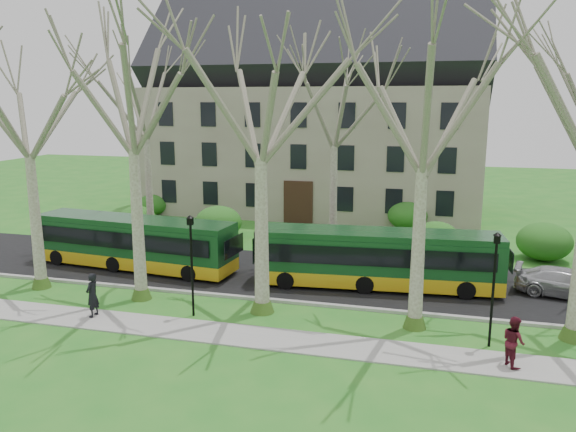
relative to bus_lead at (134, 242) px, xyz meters
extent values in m
plane|color=#237321|center=(11.92, -4.54, -1.49)|extent=(120.00, 120.00, 0.00)
cube|color=gray|center=(11.92, -7.04, -1.46)|extent=(70.00, 2.00, 0.06)
cube|color=black|center=(11.92, 0.96, -1.46)|extent=(80.00, 8.00, 0.06)
cube|color=#A5A39E|center=(11.92, -3.04, -1.42)|extent=(80.00, 0.25, 0.14)
cube|color=gray|center=(5.92, 19.46, 3.51)|extent=(26.00, 12.00, 10.00)
cylinder|color=black|center=(5.92, -5.54, 0.51)|extent=(0.10, 0.10, 4.00)
cube|color=black|center=(5.92, -5.54, 2.66)|extent=(0.22, 0.22, 0.30)
cylinder|color=black|center=(17.92, -5.54, 0.51)|extent=(0.10, 0.10, 4.00)
cube|color=black|center=(17.92, -5.54, 2.66)|extent=(0.22, 0.22, 0.30)
ellipsoid|color=#1D5317|center=(-4.08, 7.46, -0.49)|extent=(2.60, 2.60, 2.00)
ellipsoid|color=#1D5317|center=(1.92, 7.46, -0.49)|extent=(2.60, 2.60, 2.00)
ellipsoid|color=#1D5317|center=(15.92, 7.46, -0.49)|extent=(2.60, 2.60, 2.00)
ellipsoid|color=#1D5317|center=(21.92, 7.46, -0.49)|extent=(2.60, 2.60, 2.00)
ellipsoid|color=#1D5317|center=(-6.08, 13.46, -0.49)|extent=(2.60, 2.60, 2.00)
ellipsoid|color=#1D5317|center=(13.92, 13.46, -0.49)|extent=(2.60, 2.60, 2.00)
imported|color=#ABABB0|center=(21.80, 0.95, -0.78)|extent=(4.79, 2.77, 1.30)
imported|color=black|center=(1.90, -6.80, -0.48)|extent=(0.47, 0.70, 1.89)
imported|color=#501220|center=(18.54, -7.10, -0.54)|extent=(0.98, 1.07, 1.78)
camera|label=1|loc=(15.60, -26.45, 7.59)|focal=35.00mm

